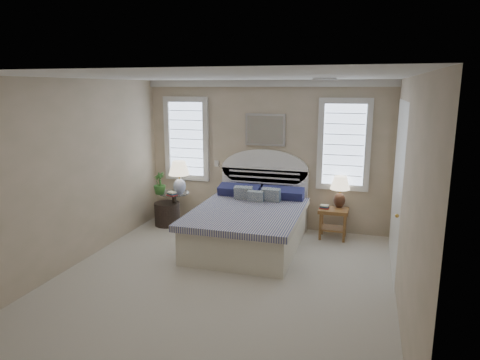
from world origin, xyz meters
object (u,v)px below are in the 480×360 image
(floor_pot, at_px, (167,214))
(lamp_right, at_px, (340,188))
(side_table_left, at_px, (174,205))
(nightstand_right, at_px, (333,217))
(lamp_left, at_px, (179,174))
(bed, at_px, (250,222))

(floor_pot, bearing_deg, lamp_right, 5.41)
(side_table_left, xyz_separation_m, floor_pot, (-0.13, -0.05, -0.17))
(nightstand_right, height_order, lamp_right, lamp_right)
(nightstand_right, xyz_separation_m, lamp_left, (-2.81, -0.14, 0.62))
(bed, bearing_deg, side_table_left, 160.26)
(floor_pot, bearing_deg, bed, -16.87)
(nightstand_right, height_order, lamp_left, lamp_left)
(bed, relative_size, side_table_left, 3.61)
(nightstand_right, xyz_separation_m, floor_pot, (-3.08, -0.15, -0.17))
(lamp_left, bearing_deg, side_table_left, 162.57)
(side_table_left, relative_size, floor_pot, 1.31)
(bed, xyz_separation_m, lamp_left, (-1.51, 0.55, 0.62))
(floor_pot, distance_m, lamp_right, 3.24)
(floor_pot, height_order, lamp_left, lamp_left)
(nightstand_right, bearing_deg, lamp_right, 60.70)
(lamp_right, bearing_deg, bed, -148.75)
(floor_pot, relative_size, lamp_right, 0.86)
(lamp_left, bearing_deg, bed, -19.95)
(bed, relative_size, nightstand_right, 4.29)
(side_table_left, xyz_separation_m, nightstand_right, (2.95, 0.10, -0.00))
(floor_pot, height_order, lamp_right, lamp_right)
(lamp_left, bearing_deg, floor_pot, -178.02)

